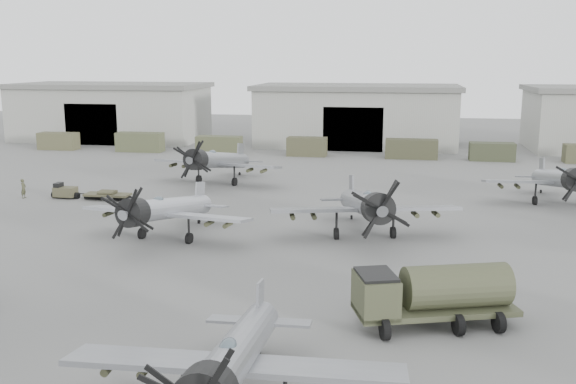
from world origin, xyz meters
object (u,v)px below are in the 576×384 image
fuel_tanker (433,292)px  ground_crew (23,189)px  aircraft_far_1 (560,179)px  aircraft_far_0 (215,161)px  aircraft_mid_1 (163,210)px  aircraft_mid_2 (366,205)px  aircraft_near_1 (232,360)px  tug_trailer (81,193)px

fuel_tanker → ground_crew: fuel_tanker is taller
fuel_tanker → aircraft_far_1: bearing=48.7°
ground_crew → aircraft_far_0: bearing=-61.6°
aircraft_mid_1 → aircraft_mid_2: (13.60, 3.02, 0.19)m
ground_crew → fuel_tanker: bearing=-125.3°
aircraft_mid_1 → ground_crew: aircraft_mid_1 is taller
aircraft_near_1 → aircraft_far_1: bearing=60.7°
aircraft_mid_1 → ground_crew: (-17.58, 11.19, -1.36)m
tug_trailer → ground_crew: (-5.27, -0.61, 0.34)m
aircraft_near_1 → aircraft_far_1: aircraft_far_1 is taller
aircraft_mid_1 → aircraft_mid_2: bearing=21.8°
aircraft_near_1 → aircraft_far_0: bearing=104.8°
ground_crew → aircraft_far_1: bearing=-86.3°
aircraft_near_1 → aircraft_mid_2: aircraft_mid_2 is taller
aircraft_far_0 → tug_trailer: 13.32m
aircraft_far_1 → ground_crew: aircraft_far_1 is taller
tug_trailer → aircraft_mid_1: bearing=-43.4°
aircraft_far_0 → fuel_tanker: size_ratio=1.68×
aircraft_mid_2 → aircraft_far_0: bearing=118.3°
aircraft_near_1 → ground_crew: aircraft_near_1 is taller
aircraft_near_1 → fuel_tanker: size_ratio=1.51×
aircraft_near_1 → aircraft_far_1: 41.66m
aircraft_far_1 → ground_crew: (-46.88, -5.18, -1.43)m
fuel_tanker → tug_trailer: 37.79m
aircraft_far_0 → fuel_tanker: aircraft_far_0 is taller
fuel_tanker → aircraft_far_0: bearing=103.7°
aircraft_far_1 → aircraft_mid_2: bearing=-143.5°
aircraft_far_0 → ground_crew: bearing=-138.2°
aircraft_mid_1 → fuel_tanker: size_ratio=1.55×
aircraft_far_0 → aircraft_far_1: aircraft_far_0 is taller
aircraft_mid_1 → fuel_tanker: aircraft_mid_1 is taller
aircraft_near_1 → fuel_tanker: bearing=50.4°
aircraft_far_1 → fuel_tanker: bearing=-116.8°
tug_trailer → aircraft_far_1: bearing=6.7°
tug_trailer → ground_crew: size_ratio=4.05×
aircraft_mid_1 → aircraft_far_1: 33.57m
aircraft_far_1 → tug_trailer: size_ratio=1.79×
aircraft_mid_2 → ground_crew: bearing=151.2°
aircraft_far_1 → fuel_tanker: size_ratio=1.60×
ground_crew → aircraft_mid_2: bearing=-107.3°
fuel_tanker → aircraft_mid_1: bearing=128.9°
fuel_tanker → tug_trailer: (-29.88, 23.12, -1.14)m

